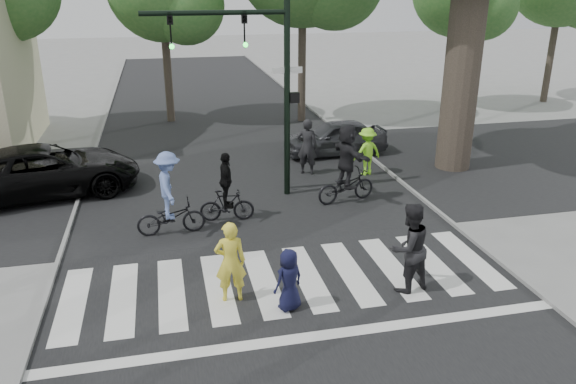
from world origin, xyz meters
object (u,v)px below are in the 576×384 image
object	(u,v)px
pedestrian_adult	(409,248)
cyclist_mid	(226,193)
pedestrian_woman	(230,262)
pedestrian_child	(289,280)
cyclist_left	(170,199)
car_grey	(335,137)
traffic_signal	(258,68)
cyclist_right	(347,168)
car_suv	(45,171)

from	to	relation	value
pedestrian_adult	cyclist_mid	bearing A→B (deg)	-69.13
pedestrian_woman	pedestrian_child	distance (m)	1.26
pedestrian_child	pedestrian_adult	size ratio (longest dim) A/B	0.66
cyclist_left	car_grey	world-z (taller)	cyclist_left
traffic_signal	pedestrian_woman	bearing A→B (deg)	-105.87
pedestrian_adult	cyclist_mid	distance (m)	5.60
traffic_signal	cyclist_left	distance (m)	4.56
pedestrian_child	cyclist_right	bearing A→B (deg)	-143.98
traffic_signal	car_grey	size ratio (longest dim) A/B	1.55
traffic_signal	cyclist_right	size ratio (longest dim) A/B	2.54
pedestrian_adult	cyclist_right	world-z (taller)	cyclist_right
traffic_signal	car_suv	size ratio (longest dim) A/B	1.08
pedestrian_adult	car_suv	distance (m)	11.46
cyclist_mid	cyclist_right	xyz separation A→B (m)	(3.63, 0.64, 0.26)
cyclist_mid	car_suv	xyz separation A→B (m)	(-5.15, 3.23, -0.02)
pedestrian_woman	cyclist_left	world-z (taller)	cyclist_left
pedestrian_child	pedestrian_adult	xyz separation A→B (m)	(2.62, 0.19, 0.33)
pedestrian_woman	cyclist_mid	size ratio (longest dim) A/B	0.90
pedestrian_woman	car_grey	bearing A→B (deg)	-116.13
pedestrian_adult	cyclist_left	world-z (taller)	cyclist_left
cyclist_mid	car_grey	xyz separation A→B (m)	(4.76, 5.36, -0.14)
pedestrian_woman	pedestrian_adult	world-z (taller)	pedestrian_adult
cyclist_left	cyclist_mid	xyz separation A→B (m)	(1.52, 0.53, -0.17)
car_grey	cyclist_left	bearing A→B (deg)	-47.81
traffic_signal	pedestrian_child	bearing A→B (deg)	-94.97
pedestrian_adult	car_grey	world-z (taller)	pedestrian_adult
pedestrian_child	car_grey	distance (m)	10.88
pedestrian_child	cyclist_left	distance (m)	4.73
car_suv	car_grey	size ratio (longest dim) A/B	1.43
traffic_signal	pedestrian_child	distance (m)	7.15
pedestrian_child	car_suv	world-z (taller)	car_suv
traffic_signal	pedestrian_woman	world-z (taller)	traffic_signal
cyclist_mid	car_suv	distance (m)	6.08
pedestrian_adult	traffic_signal	bearing A→B (deg)	-86.50
pedestrian_woman	pedestrian_adult	bearing A→B (deg)	176.21
pedestrian_woman	cyclist_left	size ratio (longest dim) A/B	0.79
cyclist_left	car_grey	distance (m)	8.62
cyclist_mid	cyclist_right	size ratio (longest dim) A/B	0.82
pedestrian_child	traffic_signal	bearing A→B (deg)	-119.92
pedestrian_child	cyclist_right	xyz separation A→B (m)	(2.97, 5.35, 0.40)
cyclist_mid	pedestrian_adult	bearing A→B (deg)	-54.08
car_grey	traffic_signal	bearing A→B (deg)	-44.56
pedestrian_child	cyclist_left	xyz separation A→B (m)	(-2.18, 4.19, 0.31)
cyclist_mid	traffic_signal	bearing A→B (deg)	53.37
traffic_signal	pedestrian_adult	distance (m)	7.12
cyclist_left	car_suv	size ratio (longest dim) A/B	0.40
car_grey	pedestrian_adult	bearing A→B (deg)	-9.47
traffic_signal	cyclist_left	xyz separation A→B (m)	(-2.73, -2.17, -2.94)
pedestrian_woman	pedestrian_child	size ratio (longest dim) A/B	1.34
traffic_signal	pedestrian_adult	bearing A→B (deg)	-71.45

